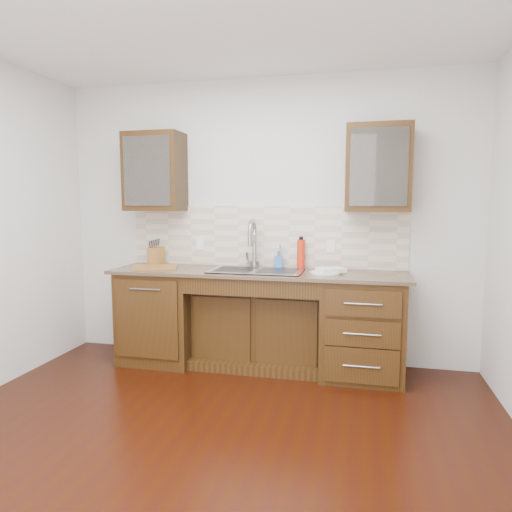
% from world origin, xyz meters
% --- Properties ---
extents(ground, '(4.00, 3.50, 0.10)m').
position_xyz_m(ground, '(0.00, 0.00, -0.05)').
color(ground, black).
extents(wall_back, '(4.00, 0.10, 2.70)m').
position_xyz_m(wall_back, '(0.00, 1.80, 1.35)').
color(wall_back, silver).
rests_on(wall_back, ground).
extents(base_cabinet_left, '(0.70, 0.62, 0.88)m').
position_xyz_m(base_cabinet_left, '(-0.95, 1.44, 0.44)').
color(base_cabinet_left, '#593014').
rests_on(base_cabinet_left, ground).
extents(base_cabinet_center, '(1.20, 0.44, 0.70)m').
position_xyz_m(base_cabinet_center, '(0.00, 1.53, 0.35)').
color(base_cabinet_center, '#593014').
rests_on(base_cabinet_center, ground).
extents(base_cabinet_right, '(0.70, 0.62, 0.88)m').
position_xyz_m(base_cabinet_right, '(0.95, 1.44, 0.44)').
color(base_cabinet_right, '#593014').
rests_on(base_cabinet_right, ground).
extents(countertop, '(2.70, 0.65, 0.03)m').
position_xyz_m(countertop, '(0.00, 1.43, 0.90)').
color(countertop, '#84705B').
rests_on(countertop, base_cabinet_left).
extents(backsplash, '(2.70, 0.02, 0.59)m').
position_xyz_m(backsplash, '(0.00, 1.74, 1.21)').
color(backsplash, beige).
rests_on(backsplash, wall_back).
extents(sink, '(0.84, 0.46, 0.19)m').
position_xyz_m(sink, '(0.00, 1.41, 0.83)').
color(sink, '#9E9EA5').
rests_on(sink, countertop).
extents(faucet, '(0.04, 0.04, 0.40)m').
position_xyz_m(faucet, '(-0.07, 1.64, 1.11)').
color(faucet, '#999993').
rests_on(faucet, countertop).
extents(filter_tap, '(0.02, 0.02, 0.24)m').
position_xyz_m(filter_tap, '(0.18, 1.65, 1.03)').
color(filter_tap, '#999993').
rests_on(filter_tap, countertop).
extents(upper_cabinet_left, '(0.55, 0.34, 0.75)m').
position_xyz_m(upper_cabinet_left, '(-1.05, 1.58, 1.83)').
color(upper_cabinet_left, '#593014').
rests_on(upper_cabinet_left, wall_back).
extents(upper_cabinet_right, '(0.55, 0.34, 0.75)m').
position_xyz_m(upper_cabinet_right, '(1.05, 1.58, 1.83)').
color(upper_cabinet_right, '#593014').
rests_on(upper_cabinet_right, wall_back).
extents(outlet_left, '(0.08, 0.01, 0.12)m').
position_xyz_m(outlet_left, '(-0.65, 1.73, 1.12)').
color(outlet_left, white).
rests_on(outlet_left, backsplash).
extents(outlet_right, '(0.08, 0.01, 0.12)m').
position_xyz_m(outlet_right, '(0.65, 1.73, 1.12)').
color(outlet_right, white).
rests_on(outlet_right, backsplash).
extents(soap_bottle, '(0.09, 0.09, 0.16)m').
position_xyz_m(soap_bottle, '(0.16, 1.67, 0.99)').
color(soap_bottle, '#3674C8').
rests_on(soap_bottle, countertop).
extents(water_bottle, '(0.07, 0.07, 0.27)m').
position_xyz_m(water_bottle, '(0.37, 1.66, 1.05)').
color(water_bottle, red).
rests_on(water_bottle, countertop).
extents(plate, '(0.32, 0.32, 0.01)m').
position_xyz_m(plate, '(0.62, 1.41, 0.92)').
color(plate, white).
rests_on(plate, countertop).
extents(dish_towel, '(0.28, 0.26, 0.04)m').
position_xyz_m(dish_towel, '(0.67, 1.42, 0.94)').
color(dish_towel, white).
rests_on(dish_towel, plate).
extents(knife_block, '(0.13, 0.18, 0.18)m').
position_xyz_m(knife_block, '(-1.07, 1.59, 1.00)').
color(knife_block, '#9F6643').
rests_on(knife_block, countertop).
extents(cutting_board, '(0.49, 0.41, 0.02)m').
position_xyz_m(cutting_board, '(-0.99, 1.40, 0.92)').
color(cutting_board, brown).
rests_on(cutting_board, countertop).
extents(cup_left_a, '(0.16, 0.16, 0.10)m').
position_xyz_m(cup_left_a, '(-1.09, 1.58, 1.78)').
color(cup_left_a, white).
rests_on(cup_left_a, upper_cabinet_left).
extents(cup_left_b, '(0.12, 0.12, 0.10)m').
position_xyz_m(cup_left_b, '(-0.90, 1.58, 1.78)').
color(cup_left_b, white).
rests_on(cup_left_b, upper_cabinet_left).
extents(cup_right_a, '(0.14, 0.14, 0.09)m').
position_xyz_m(cup_right_a, '(0.90, 1.58, 1.77)').
color(cup_right_a, silver).
rests_on(cup_right_a, upper_cabinet_right).
extents(cup_right_b, '(0.11, 0.11, 0.09)m').
position_xyz_m(cup_right_b, '(1.18, 1.58, 1.77)').
color(cup_right_b, white).
rests_on(cup_right_b, upper_cabinet_right).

